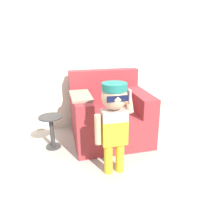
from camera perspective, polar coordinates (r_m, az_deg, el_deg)
ground_plane at (r=3.13m, az=2.39°, el=-8.19°), size 10.00×10.00×0.00m
wall_back at (r=3.51m, az=-1.19°, el=17.21°), size 10.00×0.05×2.60m
armchair at (r=3.15m, az=-0.67°, el=-1.12°), size 1.07×0.96×0.95m
person_child at (r=2.24m, az=0.54°, el=-0.94°), size 0.42×0.31×1.02m
side_table at (r=3.02m, az=-15.50°, el=-4.25°), size 0.31×0.31×0.46m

